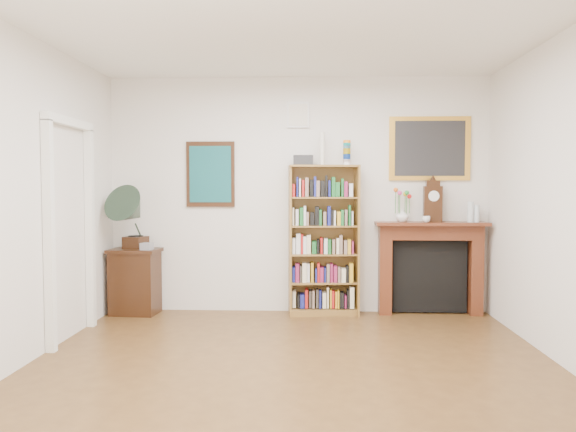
% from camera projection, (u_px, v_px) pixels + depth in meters
% --- Properties ---
extents(room, '(4.51, 5.01, 2.81)m').
position_uv_depth(room, '(291.00, 200.00, 4.21)').
color(room, '#4B3016').
rests_on(room, ground).
extents(door_casing, '(0.08, 1.02, 2.17)m').
position_uv_depth(door_casing, '(71.00, 211.00, 5.50)').
color(door_casing, white).
rests_on(door_casing, left_wall).
extents(teal_poster, '(0.58, 0.04, 0.78)m').
position_uv_depth(teal_poster, '(210.00, 174.00, 6.71)').
color(teal_poster, black).
rests_on(teal_poster, back_wall).
extents(small_picture, '(0.26, 0.04, 0.30)m').
position_uv_depth(small_picture, '(298.00, 115.00, 6.64)').
color(small_picture, white).
rests_on(small_picture, back_wall).
extents(gilt_painting, '(0.95, 0.04, 0.75)m').
position_uv_depth(gilt_painting, '(430.00, 149.00, 6.60)').
color(gilt_painting, gold).
rests_on(gilt_painting, back_wall).
extents(bookshelf, '(0.83, 0.36, 2.02)m').
position_uv_depth(bookshelf, '(323.00, 231.00, 6.55)').
color(bookshelf, brown).
rests_on(bookshelf, floor).
extents(side_cabinet, '(0.59, 0.45, 0.77)m').
position_uv_depth(side_cabinet, '(135.00, 281.00, 6.61)').
color(side_cabinet, black).
rests_on(side_cabinet, floor).
extents(fireplace, '(1.29, 0.32, 1.09)m').
position_uv_depth(fireplace, '(430.00, 260.00, 6.59)').
color(fireplace, '#4B2111').
rests_on(fireplace, floor).
extents(gramophone, '(0.60, 0.68, 0.75)m').
position_uv_depth(gramophone, '(132.00, 213.00, 6.50)').
color(gramophone, black).
rests_on(gramophone, side_cabinet).
extents(cd_stack, '(0.14, 0.14, 0.08)m').
position_uv_depth(cd_stack, '(147.00, 246.00, 6.48)').
color(cd_stack, '#A9A9B5').
rests_on(cd_stack, side_cabinet).
extents(mantel_clock, '(0.21, 0.13, 0.48)m').
position_uv_depth(mantel_clock, '(433.00, 202.00, 6.53)').
color(mantel_clock, black).
rests_on(mantel_clock, fireplace).
extents(flower_vase, '(0.18, 0.18, 0.15)m').
position_uv_depth(flower_vase, '(402.00, 215.00, 6.53)').
color(flower_vase, white).
rests_on(flower_vase, fireplace).
extents(teacup, '(0.12, 0.12, 0.07)m').
position_uv_depth(teacup, '(426.00, 219.00, 6.46)').
color(teacup, silver).
rests_on(teacup, fireplace).
extents(bottle_left, '(0.07, 0.07, 0.24)m').
position_uv_depth(bottle_left, '(470.00, 212.00, 6.48)').
color(bottle_left, silver).
rests_on(bottle_left, fireplace).
extents(bottle_right, '(0.06, 0.06, 0.20)m').
position_uv_depth(bottle_right, '(477.00, 214.00, 6.48)').
color(bottle_right, silver).
rests_on(bottle_right, fireplace).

